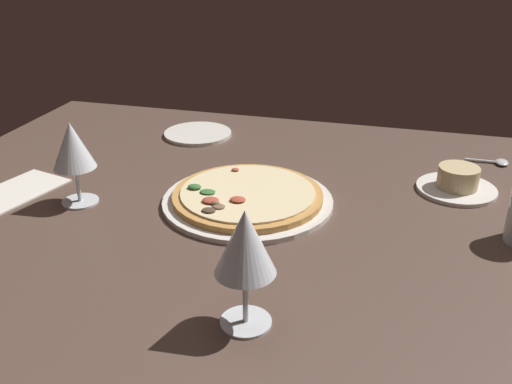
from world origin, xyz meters
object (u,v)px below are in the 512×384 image
object	(u,v)px
pizza_main	(247,198)
paper_menu	(17,191)
side_plate	(198,134)
wine_glass_near	(245,246)
wine_glass_far	(73,147)
ramekin_on_saucer	(457,182)
spoon	(497,162)

from	to	relation	value
pizza_main	paper_menu	distance (cm)	47.07
side_plate	wine_glass_near	bearing A→B (deg)	-64.62
pizza_main	wine_glass_far	world-z (taller)	wine_glass_far
ramekin_on_saucer	side_plate	size ratio (longest dim) A/B	0.93
ramekin_on_saucer	spoon	bearing A→B (deg)	61.47
wine_glass_near	spoon	xyz separation A→B (cm)	(38.86, 69.52, -11.67)
wine_glass_far	spoon	bearing A→B (deg)	27.77
ramekin_on_saucer	wine_glass_far	size ratio (longest dim) A/B	0.97
pizza_main	paper_menu	world-z (taller)	pizza_main
paper_menu	spoon	distance (cm)	103.89
wine_glass_far	side_plate	xyz separation A→B (cm)	(8.48, 42.41, -10.98)
pizza_main	wine_glass_near	distance (cm)	38.38
paper_menu	wine_glass_far	bearing A→B (deg)	10.33
pizza_main	wine_glass_near	size ratio (longest dim) A/B	1.91
wine_glass_near	paper_menu	world-z (taller)	wine_glass_near
side_plate	paper_menu	distance (cm)	47.57
pizza_main	side_plate	distance (cm)	41.26
side_plate	spoon	world-z (taller)	spoon
spoon	paper_menu	bearing A→B (deg)	-156.58
wine_glass_near	spoon	size ratio (longest dim) A/B	1.84
paper_menu	spoon	size ratio (longest dim) A/B	1.98
side_plate	spoon	distance (cm)	71.88
wine_glass_near	side_plate	world-z (taller)	wine_glass_near
ramekin_on_saucer	spoon	size ratio (longest dim) A/B	1.69
pizza_main	ramekin_on_saucer	distance (cm)	42.77
wine_glass_far	spoon	size ratio (longest dim) A/B	1.74
pizza_main	spoon	bearing A→B (deg)	34.94
wine_glass_far	side_plate	world-z (taller)	wine_glass_far
wine_glass_near	paper_menu	xyz separation A→B (cm)	(-56.48, 28.24, -11.98)
ramekin_on_saucer	side_plate	bearing A→B (deg)	164.34
spoon	wine_glass_near	bearing A→B (deg)	-119.20
wine_glass_far	spoon	distance (cm)	91.48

